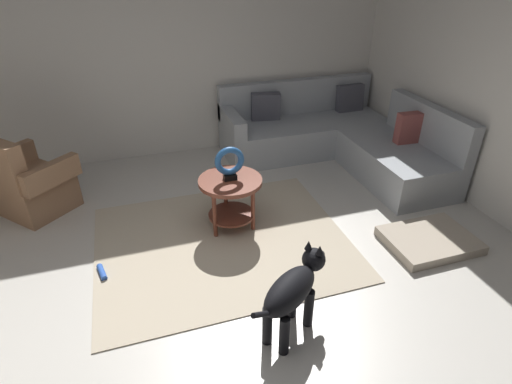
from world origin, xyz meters
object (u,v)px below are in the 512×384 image
at_px(side_table, 231,191).
at_px(sectional_couch, 336,138).
at_px(armchair, 29,184).
at_px(dog_bed_mat, 429,240).
at_px(torus_sculpture, 230,163).
at_px(dog_toy_rope, 102,272).
at_px(dog, 293,290).

bearing_deg(side_table, sectional_couch, 33.01).
xyz_separation_m(sectional_couch, armchair, (-3.57, -0.19, 0.03)).
bearing_deg(armchair, dog_bed_mat, 21.26).
relative_size(torus_sculpture, dog_toy_rope, 1.73).
height_order(armchair, side_table, armchair).
relative_size(sectional_couch, dog, 3.09).
height_order(torus_sculpture, dog, torus_sculpture).
xyz_separation_m(side_table, dog, (0.08, -1.37, -0.04)).
relative_size(armchair, dog_toy_rope, 5.27).
distance_m(side_table, dog_toy_rope, 1.33).
bearing_deg(dog_toy_rope, dog_bed_mat, -9.64).
bearing_deg(dog_toy_rope, sectional_couch, 26.25).
height_order(side_table, dog, dog).
distance_m(torus_sculpture, dog_bed_mat, 1.99).
distance_m(side_table, torus_sculpture, 0.29).
xyz_separation_m(armchair, dog_bed_mat, (3.56, -1.74, -0.28)).
xyz_separation_m(armchair, dog_toy_rope, (0.65, -1.25, -0.30)).
xyz_separation_m(sectional_couch, dog, (-1.62, -2.47, 0.09)).
bearing_deg(torus_sculpture, side_table, 0.00).
bearing_deg(dog, dog_toy_rope, -162.81).
distance_m(sectional_couch, dog_toy_rope, 3.27).
height_order(sectional_couch, dog_toy_rope, sectional_couch).
bearing_deg(dog_toy_rope, dog, -38.31).
bearing_deg(torus_sculpture, dog_bed_mat, -26.39).
relative_size(armchair, torus_sculpture, 3.05).
bearing_deg(torus_sculpture, armchair, 154.22).
distance_m(dog, dog_toy_rope, 1.70).
bearing_deg(dog_toy_rope, armchair, 117.53).
relative_size(side_table, dog_toy_rope, 3.18).
bearing_deg(side_table, dog_toy_rope, -164.52).
bearing_deg(dog, dog_bed_mat, 74.03).
bearing_deg(sectional_couch, dog_toy_rope, -153.75).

